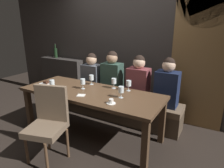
{
  "coord_description": "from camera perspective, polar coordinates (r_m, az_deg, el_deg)",
  "views": [
    {
      "loc": [
        1.69,
        -2.28,
        1.75
      ],
      "look_at": [
        0.25,
        0.21,
        0.84
      ],
      "focal_mm": 31.62,
      "sensor_mm": 36.0,
      "label": 1
    }
  ],
  "objects": [
    {
      "name": "dining_table",
      "position": [
        3.04,
        -6.15,
        -3.71
      ],
      "size": [
        2.2,
        0.84,
        0.74
      ],
      "color": "#493422",
      "rests_on": "ground"
    },
    {
      "name": "diner_far_end",
      "position": [
        3.35,
        7.64,
        1.29
      ],
      "size": [
        0.36,
        0.24,
        0.78
      ],
      "color": "brown",
      "rests_on": "banquette_bench"
    },
    {
      "name": "wine_glass_end_right",
      "position": [
        3.0,
        4.84,
        0.07
      ],
      "size": [
        0.08,
        0.08,
        0.16
      ],
      "color": "silver",
      "rests_on": "dining_table"
    },
    {
      "name": "wine_glass_far_right",
      "position": [
        3.32,
        -5.98,
        1.8
      ],
      "size": [
        0.08,
        0.08,
        0.16
      ],
      "color": "silver",
      "rests_on": "dining_table"
    },
    {
      "name": "diner_redhead",
      "position": [
        3.8,
        -5.87,
        2.99
      ],
      "size": [
        0.36,
        0.24,
        0.75
      ],
      "color": "#4C515B",
      "rests_on": "banquette_bench"
    },
    {
      "name": "diner_bearded",
      "position": [
        3.59,
        0.01,
        2.76
      ],
      "size": [
        0.36,
        0.24,
        0.81
      ],
      "color": "#2D473D",
      "rests_on": "banquette_bench"
    },
    {
      "name": "wine_glass_center_front",
      "position": [
        3.1,
        0.55,
        0.72
      ],
      "size": [
        0.08,
        0.08,
        0.16
      ],
      "color": "silver",
      "rests_on": "dining_table"
    },
    {
      "name": "wine_bottle_dark_red",
      "position": [
        4.83,
        -15.99,
        8.75
      ],
      "size": [
        0.08,
        0.08,
        0.33
      ],
      "color": "black",
      "rests_on": "back_counter"
    },
    {
      "name": "arched_door",
      "position": [
        3.47,
        24.5,
        9.62
      ],
      "size": [
        0.9,
        0.05,
        2.55
      ],
      "color": "olive",
      "rests_on": "ground"
    },
    {
      "name": "wine_glass_end_left",
      "position": [
        3.15,
        -16.96,
        0.28
      ],
      "size": [
        0.08,
        0.08,
        0.16
      ],
      "color": "silver",
      "rests_on": "dining_table"
    },
    {
      "name": "back_wall_tiled",
      "position": [
        3.9,
        4.3,
        13.79
      ],
      "size": [
        6.0,
        0.12,
        3.0
      ],
      "primitive_type": "cube",
      "color": "#383330",
      "rests_on": "ground"
    },
    {
      "name": "chair_near_side",
      "position": [
        2.69,
        -17.95,
        -9.68
      ],
      "size": [
        0.54,
        0.54,
        0.98
      ],
      "color": "brown",
      "rests_on": "ground"
    },
    {
      "name": "espresso_cup",
      "position": [
        2.55,
        -0.27,
        -5.13
      ],
      "size": [
        0.12,
        0.12,
        0.06
      ],
      "color": "white",
      "rests_on": "dining_table"
    },
    {
      "name": "back_counter",
      "position": [
        4.81,
        -13.83,
        1.62
      ],
      "size": [
        1.1,
        0.28,
        0.95
      ],
      "primitive_type": "cube",
      "color": "#2F2B29",
      "rests_on": "ground"
    },
    {
      "name": "dessert_plate",
      "position": [
        3.54,
        -18.61,
        0.23
      ],
      "size": [
        0.19,
        0.19,
        0.05
      ],
      "color": "white",
      "rests_on": "dining_table"
    },
    {
      "name": "ground",
      "position": [
        3.33,
        -5.78,
        -14.23
      ],
      "size": [
        9.0,
        9.0,
        0.0
      ],
      "primitive_type": "plane",
      "color": "black"
    },
    {
      "name": "wine_glass_near_left",
      "position": [
        3.11,
        -8.46,
        0.66
      ],
      "size": [
        0.08,
        0.08,
        0.16
      ],
      "color": "silver",
      "rests_on": "dining_table"
    },
    {
      "name": "banquette_bench",
      "position": [
        3.75,
        0.37,
        -6.43
      ],
      "size": [
        2.5,
        0.44,
        0.45
      ],
      "color": "#4A3C2E",
      "rests_on": "ground"
    },
    {
      "name": "wine_glass_center_back",
      "position": [
        2.71,
        2.64,
        -1.69
      ],
      "size": [
        0.08,
        0.08,
        0.16
      ],
      "color": "silver",
      "rests_on": "dining_table"
    },
    {
      "name": "diner_near_end",
      "position": [
        3.21,
        15.68,
        0.08
      ],
      "size": [
        0.36,
        0.24,
        0.79
      ],
      "color": "#192342",
      "rests_on": "banquette_bench"
    },
    {
      "name": "folded_napkin",
      "position": [
        2.86,
        -8.95,
        -3.26
      ],
      "size": [
        0.14,
        0.13,
        0.01
      ],
      "primitive_type": "cube",
      "rotation": [
        0.0,
        0.0,
        0.4
      ],
      "color": "silver",
      "rests_on": "dining_table"
    }
  ]
}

